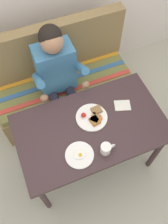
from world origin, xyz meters
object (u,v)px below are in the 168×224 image
object	(u,v)px
person	(58,75)
napkin	(122,105)
coffee_mug	(106,149)
table	(91,131)
couch	(63,85)
plate_breakfast	(92,117)
plate_eggs	(79,155)

from	to	relation	value
person	napkin	distance (m)	0.64
person	coffee_mug	size ratio (longest dim) A/B	10.27
table	couch	world-z (taller)	couch
person	plate_breakfast	distance (m)	0.53
plate_breakfast	napkin	distance (m)	0.28
plate_eggs	table	bearing A→B (deg)	47.55
table	couch	xyz separation A→B (m)	(0.00, 0.76, -0.32)
couch	plate_eggs	xyz separation A→B (m)	(-0.17, -0.96, 0.41)
couch	person	distance (m)	0.45
coffee_mug	person	bearing A→B (deg)	96.57
coffee_mug	napkin	world-z (taller)	coffee_mug
plate_eggs	plate_breakfast	bearing A→B (deg)	50.32
couch	coffee_mug	bearing A→B (deg)	-88.88
person	plate_eggs	xyz separation A→B (m)	(-0.10, -0.78, -0.00)
plate_eggs	couch	bearing A→B (deg)	79.64
plate_breakfast	coffee_mug	size ratio (longest dim) A/B	2.18
person	napkin	xyz separation A→B (m)	(0.39, -0.51, -0.01)
couch	coffee_mug	world-z (taller)	couch
couch	person	bearing A→B (deg)	-113.22
plate_breakfast	plate_eggs	distance (m)	0.34
plate_eggs	napkin	xyz separation A→B (m)	(0.49, 0.27, -0.01)
couch	plate_eggs	bearing A→B (deg)	-100.36
table	napkin	xyz separation A→B (m)	(0.32, 0.08, 0.09)
person	plate_breakfast	world-z (taller)	person
coffee_mug	napkin	xyz separation A→B (m)	(0.30, 0.31, -0.04)
plate_eggs	napkin	distance (m)	0.56
table	coffee_mug	bearing A→B (deg)	-85.18
plate_eggs	person	bearing A→B (deg)	82.72
table	couch	bearing A→B (deg)	90.00
plate_eggs	coffee_mug	xyz separation A→B (m)	(0.19, -0.04, 0.04)
table	plate_breakfast	bearing A→B (deg)	59.55
plate_breakfast	table	bearing A→B (deg)	-120.45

